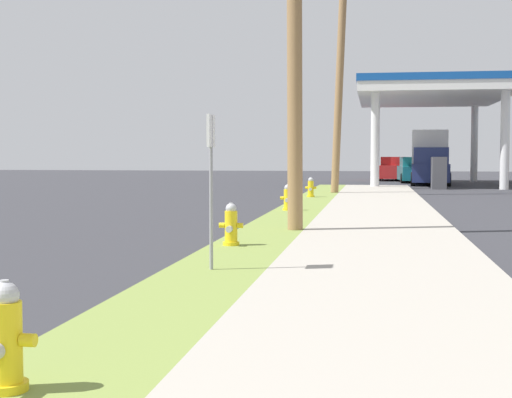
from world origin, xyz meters
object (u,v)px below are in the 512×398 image
Objects in this scene: fire_hydrant_nearest at (5,343)px; fire_hydrant_third at (288,199)px; truck_navy_at_forecourt at (429,159)px; utility_pole_background at (340,70)px; street_sign_post at (211,159)px; car_teal_by_near_pump at (414,171)px; car_red_by_far_pump at (394,170)px; fire_hydrant_fourth at (311,188)px; utility_pole_midground at (294,10)px; fire_hydrant_second at (231,227)px.

fire_hydrant_third is (-0.01, 16.47, 0.00)m from fire_hydrant_nearest.
truck_navy_at_forecourt is at bearing 81.99° from fire_hydrant_nearest.
truck_navy_at_forecourt is at bearing 70.06° from utility_pole_background.
utility_pole_background is 13.98m from truck_navy_at_forecourt.
truck_navy_at_forecourt is at bearing 81.09° from street_sign_post.
car_red_by_far_pump is at bearing 108.25° from car_teal_by_near_pump.
car_red_by_far_pump is (3.63, 22.76, 0.28)m from fire_hydrant_fourth.
fire_hydrant_nearest is 27.27m from utility_pole_background.
utility_pole_midground is at bearing -99.62° from truck_navy_at_forecourt.
fire_hydrant_third is at bearing -95.40° from utility_pole_background.
fire_hydrant_nearest is 0.35× the size of street_sign_post.
street_sign_post is 34.53m from truck_navy_at_forecourt.
utility_pole_background is at bearing 87.93° from fire_hydrant_nearest.
utility_pole_midground reaches higher than fire_hydrant_second.
fire_hydrant_fourth is 5.99m from utility_pole_background.
fire_hydrant_third is at bearing 97.95° from utility_pole_midground.
car_teal_by_near_pump is at bearing 82.57° from utility_pole_midground.
car_red_by_far_pump is at bearing 80.94° from fire_hydrant_fourth.
fire_hydrant_nearest is at bearing -92.25° from street_sign_post.
utility_pole_background is at bearing 84.60° from fire_hydrant_third.
utility_pole_background is at bearing -98.07° from car_red_by_far_pump.
car_red_by_far_pump reaches higher than fire_hydrant_third.
fire_hydrant_third is (0.03, 8.34, 0.00)m from fire_hydrant_second.
utility_pole_background reaches higher than fire_hydrant_nearest.
street_sign_post reaches higher than car_red_by_far_pump.
utility_pole_background is at bearing 86.91° from fire_hydrant_second.
utility_pole_midground is at bearing -90.82° from utility_pole_background.
car_red_by_far_pump reaches higher than fire_hydrant_nearest.
street_sign_post is 0.46× the size of car_red_by_far_pump.
fire_hydrant_nearest is at bearing -98.01° from truck_navy_at_forecourt.
utility_pole_midground reaches higher than fire_hydrant_third.
fire_hydrant_nearest is at bearing -93.84° from utility_pole_midground.
fire_hydrant_second is 3.00m from street_sign_post.
car_red_by_far_pump is at bearing 81.93° from utility_pole_background.
utility_pole_midground is (0.67, -12.26, 4.25)m from fire_hydrant_fourth.
fire_hydrant_nearest is 46.24m from car_red_by_far_pump.
utility_pole_background is 2.18× the size of car_teal_by_near_pump.
car_teal_by_near_pump and car_red_by_far_pump have the same top height.
truck_navy_at_forecourt is (4.59, 12.66, -3.74)m from utility_pole_background.
fire_hydrant_fourth is 0.08× the size of utility_pole_midground.
utility_pole_midground reaches higher than fire_hydrant_nearest.
utility_pole_background reaches higher than car_teal_by_near_pump.
fire_hydrant_fourth is at bearing 89.58° from fire_hydrant_second.
utility_pole_midground is 32.04m from car_teal_by_near_pump.
fire_hydrant_fourth is at bearing 90.45° from street_sign_post.
utility_pole_background is at bearing 87.98° from street_sign_post.
fire_hydrant_third is 29.85m from car_red_by_far_pump.
fire_hydrant_second and fire_hydrant_third have the same top height.
utility_pole_midground reaches higher than street_sign_post.
street_sign_post is (0.14, -17.95, 1.19)m from fire_hydrant_fourth.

